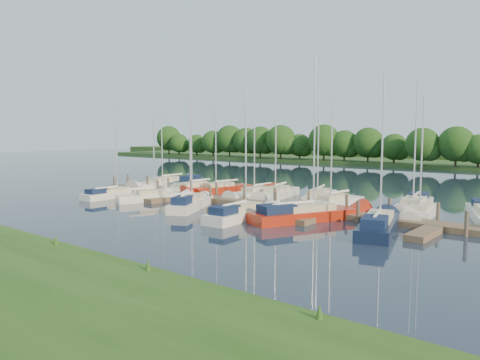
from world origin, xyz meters
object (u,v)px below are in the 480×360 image
Objects in this scene: dock at (245,204)px; sailboat_n_0 at (164,185)px; motorboat at (190,185)px; sailboat_n_5 at (276,195)px; sailboat_s_2 at (190,205)px.

dock is 17.48m from sailboat_n_0.
sailboat_n_0 is (-16.61, 5.44, 0.08)m from dock.
motorboat reaches higher than dock.
sailboat_n_5 is 1.10× the size of sailboat_s_2.
sailboat_n_5 reaches higher than sailboat_s_2.
sailboat_n_0 is 1.10× the size of sailboat_n_5.
sailboat_n_5 reaches higher than dock.
dock is at bearing 140.66° from motorboat.
motorboat is 0.53× the size of sailboat_n_5.
sailboat_n_0 is 16.73m from sailboat_s_2.
sailboat_n_0 is 1.21× the size of sailboat_s_2.
dock is 3.69× the size of sailboat_n_5.
sailboat_n_5 is at bearing -178.84° from sailboat_n_0.
sailboat_n_0 is 2.06× the size of motorboat.
sailboat_n_0 is at bearing -4.51° from motorboat.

